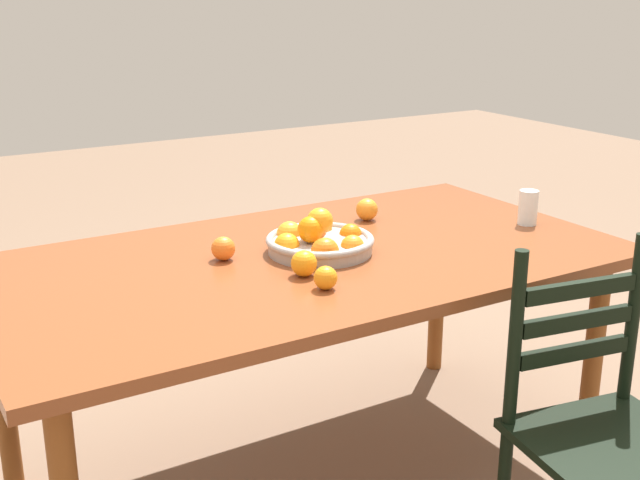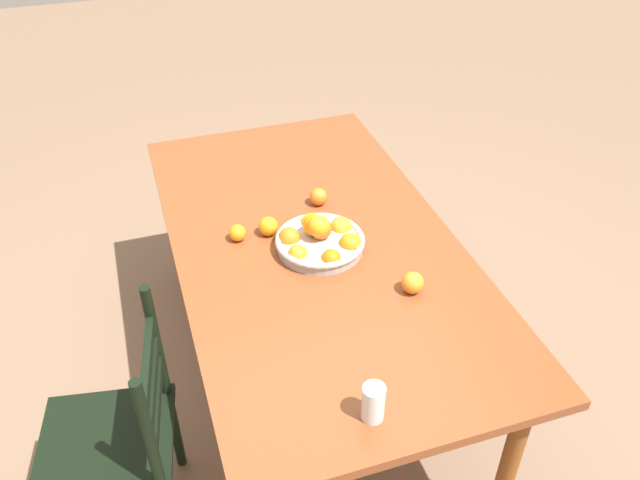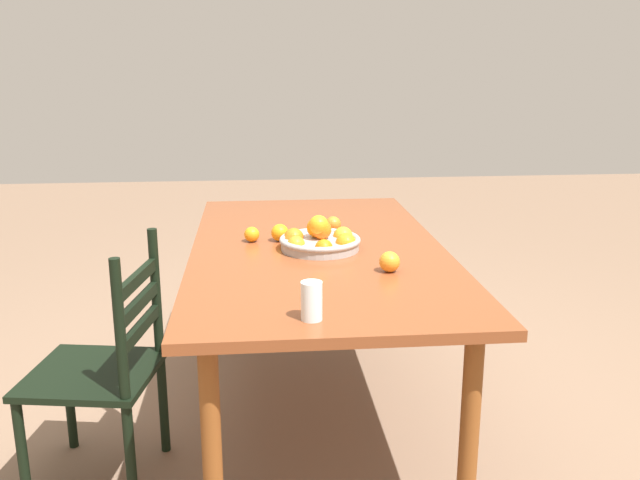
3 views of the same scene
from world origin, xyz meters
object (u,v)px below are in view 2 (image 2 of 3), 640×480
(chair_near_window, at_px, (120,439))
(drinking_glass, at_px, (373,403))
(orange_loose_1, at_px, (238,233))
(fruit_bowl, at_px, (320,239))
(orange_loose_3, at_px, (268,226))
(orange_loose_0, at_px, (318,197))
(orange_loose_2, at_px, (413,283))
(dining_table, at_px, (315,255))

(chair_near_window, xyz_separation_m, drinking_glass, (-0.40, -0.71, 0.38))
(chair_near_window, relative_size, orange_loose_1, 14.09)
(fruit_bowl, xyz_separation_m, orange_loose_1, (0.14, 0.28, -0.01))
(orange_loose_1, relative_size, orange_loose_3, 0.87)
(orange_loose_1, bearing_deg, orange_loose_3, -90.73)
(orange_loose_1, bearing_deg, chair_near_window, 134.13)
(fruit_bowl, height_order, orange_loose_1, fruit_bowl)
(orange_loose_0, bearing_deg, orange_loose_3, 119.33)
(fruit_bowl, xyz_separation_m, orange_loose_2, (-0.33, -0.22, -0.00))
(orange_loose_0, relative_size, orange_loose_1, 1.10)
(dining_table, height_order, orange_loose_1, orange_loose_1)
(drinking_glass, bearing_deg, fruit_bowl, -7.36)
(chair_near_window, relative_size, orange_loose_2, 11.95)
(dining_table, distance_m, chair_near_window, 0.95)
(dining_table, bearing_deg, orange_loose_0, -21.41)
(fruit_bowl, bearing_deg, drinking_glass, 172.64)
(chair_near_window, distance_m, orange_loose_2, 1.10)
(orange_loose_0, height_order, orange_loose_2, orange_loose_2)
(fruit_bowl, relative_size, orange_loose_0, 4.65)
(orange_loose_3, bearing_deg, orange_loose_1, 89.27)
(chair_near_window, relative_size, fruit_bowl, 2.74)
(drinking_glass, bearing_deg, orange_loose_1, 11.06)
(orange_loose_1, bearing_deg, orange_loose_2, -133.21)
(dining_table, relative_size, chair_near_window, 2.11)
(orange_loose_2, bearing_deg, drinking_glass, 143.95)
(fruit_bowl, xyz_separation_m, orange_loose_0, (0.28, -0.09, -0.00))
(chair_near_window, bearing_deg, orange_loose_1, 143.73)
(dining_table, relative_size, orange_loose_2, 25.25)
(orange_loose_3, bearing_deg, chair_near_window, 128.31)
(chair_near_window, xyz_separation_m, orange_loose_2, (0.05, -1.04, 0.36))
(dining_table, xyz_separation_m, orange_loose_0, (0.23, -0.09, 0.10))
(chair_near_window, relative_size, orange_loose_0, 12.75)
(orange_loose_2, height_order, drinking_glass, drinking_glass)
(chair_near_window, bearing_deg, drinking_glass, 70.33)
(orange_loose_1, height_order, drinking_glass, drinking_glass)
(chair_near_window, distance_m, fruit_bowl, 0.97)
(dining_table, distance_m, orange_loose_3, 0.21)
(dining_table, xyz_separation_m, orange_loose_3, (0.10, 0.15, 0.11))
(chair_near_window, distance_m, orange_loose_0, 1.17)
(dining_table, bearing_deg, orange_loose_1, 70.40)
(orange_loose_2, distance_m, drinking_glass, 0.55)
(chair_near_window, distance_m, drinking_glass, 0.90)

